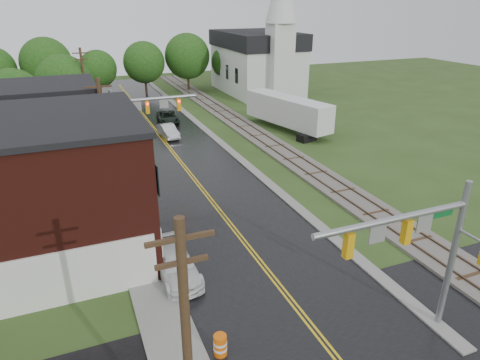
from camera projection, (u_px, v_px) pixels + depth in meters
main_road at (174, 154)px, 41.93m from camera, size 10.00×90.00×0.02m
cross_road at (336, 357)px, 18.03m from camera, size 60.00×9.00×0.02m
curb_right at (210, 134)px, 48.07m from camera, size 0.80×70.00×0.12m
sidewalk_left at (116, 182)px, 35.51m from camera, size 2.40×50.00×0.12m
brick_building at (12, 195)px, 23.19m from camera, size 14.30×10.30×8.30m
yellow_house at (47, 148)px, 33.46m from camera, size 8.00×7.00×6.40m
darkred_building at (60, 130)px, 41.88m from camera, size 7.00×6.00×4.40m
church at (260, 56)px, 66.87m from camera, size 10.40×18.40×20.00m
railroad at (248, 129)px, 49.63m from camera, size 3.20×80.00×0.30m
traffic_signal_near at (419, 239)px, 17.30m from camera, size 7.34×0.30×7.20m
traffic_signal_far at (139, 114)px, 36.24m from camera, size 7.34×0.43×7.20m
utility_pole_a at (187, 351)px, 12.13m from camera, size 1.80×0.28×9.00m
utility_pole_b at (105, 138)px, 30.91m from camera, size 1.80×0.28×9.00m
utility_pole_c at (85, 86)px, 49.69m from camera, size 1.80×0.28×9.00m
tree_left_c at (16, 99)px, 43.83m from camera, size 6.00×6.00×7.65m
tree_left_e at (66, 83)px, 50.57m from camera, size 6.40×6.40×8.16m
suv_dark at (168, 118)px, 52.14m from camera, size 2.71×5.15×1.38m
sedan_silver at (168, 131)px, 46.75m from camera, size 1.78×4.27×1.37m
pickup_white at (176, 265)px, 23.10m from camera, size 2.15×4.97×1.42m
semi_trailer at (288, 111)px, 48.67m from camera, size 5.38×12.33×3.81m
construction_barrel at (220, 345)px, 17.99m from camera, size 0.65×0.65×1.01m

